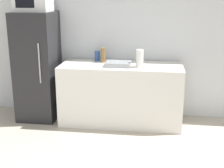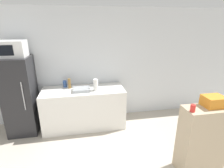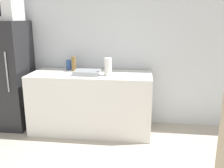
# 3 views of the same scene
# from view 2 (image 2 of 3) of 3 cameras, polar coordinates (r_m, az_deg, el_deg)

# --- Properties ---
(wall_back) EXTENTS (8.00, 0.06, 2.60)m
(wall_back) POSITION_cam_2_polar(r_m,az_deg,el_deg) (4.13, -9.26, 5.63)
(wall_back) COLOR silver
(wall_back) RESTS_ON ground_plane
(refrigerator) EXTENTS (0.58, 0.66, 1.63)m
(refrigerator) POSITION_cam_2_polar(r_m,az_deg,el_deg) (4.11, -27.65, -3.53)
(refrigerator) COLOR #232326
(refrigerator) RESTS_ON ground_plane
(microwave) EXTENTS (0.49, 0.39, 0.31)m
(microwave) POSITION_cam_2_polar(r_m,az_deg,el_deg) (3.88, -29.90, 9.89)
(microwave) COLOR white
(microwave) RESTS_ON refrigerator
(counter) EXTENTS (1.78, 0.71, 0.89)m
(counter) POSITION_cam_2_polar(r_m,az_deg,el_deg) (4.03, -9.07, -7.67)
(counter) COLOR silver
(counter) RESTS_ON ground_plane
(sink_basin) EXTENTS (0.36, 0.28, 0.06)m
(sink_basin) POSITION_cam_2_polar(r_m,az_deg,el_deg) (3.78, -9.98, -1.77)
(sink_basin) COLOR #9EA3A8
(sink_basin) RESTS_ON counter
(bottle_tall) EXTENTS (0.06, 0.06, 0.22)m
(bottle_tall) POSITION_cam_2_polar(r_m,az_deg,el_deg) (3.95, -13.75, 0.17)
(bottle_tall) COLOR olive
(bottle_tall) RESTS_ON counter
(bottle_short) EXTENTS (0.08, 0.08, 0.15)m
(bottle_short) POSITION_cam_2_polar(r_m,az_deg,el_deg) (4.06, -15.13, 0.06)
(bottle_short) COLOR #2D4C8C
(bottle_short) RESTS_ON counter
(shelf_cabinet) EXTENTS (0.69, 0.33, 1.10)m
(shelf_cabinet) POSITION_cam_2_polar(r_m,az_deg,el_deg) (3.15, 27.26, -15.89)
(shelf_cabinet) COLOR tan
(shelf_cabinet) RESTS_ON ground_plane
(basket) EXTENTS (0.30, 0.24, 0.16)m
(basket) POSITION_cam_2_polar(r_m,az_deg,el_deg) (2.95, 30.25, -4.89)
(basket) COLOR orange
(basket) RESTS_ON shelf_cabinet
(jar) EXTENTS (0.07, 0.07, 0.10)m
(jar) POSITION_cam_2_polar(r_m,az_deg,el_deg) (2.65, 24.88, -7.18)
(jar) COLOR red
(jar) RESTS_ON shelf_cabinet
(paper_towel_roll) EXTENTS (0.10, 0.10, 0.25)m
(paper_towel_roll) POSITION_cam_2_polar(r_m,az_deg,el_deg) (3.73, -5.34, -0.27)
(paper_towel_roll) COLOR white
(paper_towel_roll) RESTS_ON counter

